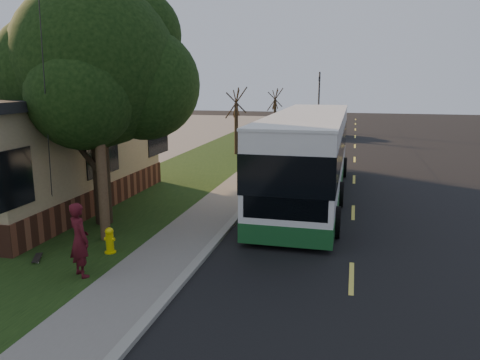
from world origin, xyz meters
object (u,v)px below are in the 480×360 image
(skateboard_main, at_px, (37,258))
(transit_bus, at_px, (308,154))
(fire_hydrant, at_px, (110,240))
(leafy_tree, at_px, (98,69))
(bare_tree_near, at_px, (236,122))
(bare_tree_far, at_px, (275,112))
(skateboarder, at_px, (79,240))
(utility_pole, at_px, (96,87))
(dumpster, at_px, (77,176))
(distant_car, at_px, (330,128))
(traffic_signal, at_px, (319,97))

(skateboard_main, bearing_deg, transit_bus, 53.79)
(fire_hydrant, bearing_deg, leafy_tree, 120.67)
(bare_tree_near, height_order, transit_bus, bare_tree_near)
(bare_tree_near, relative_size, bare_tree_far, 1.07)
(bare_tree_near, bearing_deg, fire_hydrant, -87.14)
(bare_tree_far, height_order, skateboard_main, bare_tree_far)
(bare_tree_far, relative_size, skateboarder, 2.16)
(utility_pole, xyz_separation_m, skateboarder, (0.81, -2.58, -3.63))
(utility_pole, bearing_deg, transit_bus, 51.31)
(fire_hydrant, xyz_separation_m, utility_pole, (-0.71, 0.99, 4.20))
(fire_hydrant, relative_size, skateboard_main, 1.03)
(bare_tree_far, distance_m, dumpster, 24.06)
(distant_car, bearing_deg, traffic_signal, 111.49)
(fire_hydrant, height_order, bare_tree_near, bare_tree_near)
(leafy_tree, bearing_deg, bare_tree_near, 87.50)
(utility_pole, relative_size, transit_bus, 0.70)
(fire_hydrant, distance_m, utility_pole, 4.37)
(dumpster, bearing_deg, transit_bus, 7.66)
(distant_car, bearing_deg, dumpster, -107.80)
(utility_pole, distance_m, skateboard_main, 5.00)
(transit_bus, bearing_deg, traffic_signal, 93.52)
(bare_tree_near, distance_m, skateboard_main, 19.06)
(fire_hydrant, bearing_deg, bare_tree_far, 90.76)
(skateboard_main, bearing_deg, leafy_tree, 88.64)
(traffic_signal, distance_m, dumpster, 28.86)
(leafy_tree, bearing_deg, traffic_signal, 81.53)
(fire_hydrant, bearing_deg, bare_tree_near, 92.86)
(skateboarder, bearing_deg, traffic_signal, -61.88)
(leafy_tree, height_order, bare_tree_near, leafy_tree)
(leafy_tree, relative_size, distant_car, 1.70)
(fire_hydrant, height_order, distant_car, distant_car)
(leafy_tree, relative_size, traffic_signal, 1.42)
(skateboarder, bearing_deg, skateboard_main, 12.79)
(fire_hydrant, relative_size, distant_car, 0.16)
(utility_pole, xyz_separation_m, transit_bus, (5.42, 6.76, -2.76))
(fire_hydrant, bearing_deg, skateboarder, -86.39)
(traffic_signal, bearing_deg, utility_pole, -96.58)
(utility_pole, xyz_separation_m, dumpster, (-4.40, 5.44, -3.91))
(dumpster, bearing_deg, distant_car, 66.95)
(transit_bus, bearing_deg, dumpster, -172.34)
(utility_pole, xyz_separation_m, skateboard_main, (-0.95, -1.93, -4.51))
(traffic_signal, bearing_deg, bare_tree_near, -104.04)
(leafy_tree, relative_size, bare_tree_far, 1.94)
(fire_hydrant, height_order, traffic_signal, traffic_signal)
(fire_hydrant, xyz_separation_m, distant_car, (4.53, 29.08, 0.35))
(fire_hydrant, distance_m, skateboard_main, 1.93)
(leafy_tree, distance_m, bare_tree_near, 15.66)
(bare_tree_far, bearing_deg, leafy_tree, -92.45)
(utility_pole, relative_size, leafy_tree, 1.16)
(transit_bus, relative_size, skateboarder, 6.95)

